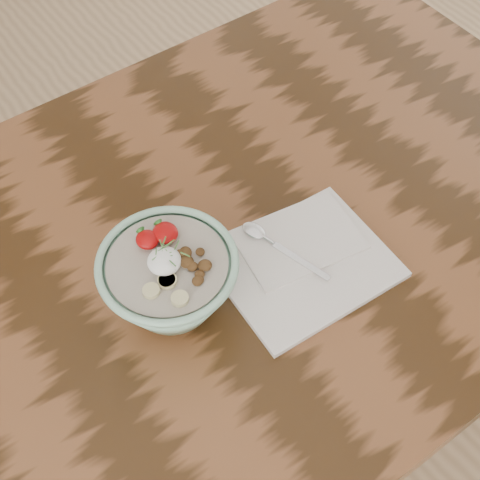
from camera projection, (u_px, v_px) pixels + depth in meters
The scene contains 4 objects.
table at pixel (182, 291), 112.47cm from camera, with size 160.00×90.00×75.00cm.
breakfast_bowl at pixel (170, 279), 94.91cm from camera, with size 19.95×19.95×12.96cm.
napkin at pixel (303, 260), 104.18cm from camera, with size 26.69×22.75×1.58cm.
spoon at pixel (265, 238), 105.09cm from camera, with size 6.30×16.47×0.87cm.
Camera 1 is at (-26.58, -53.65, 161.80)cm, focal length 50.00 mm.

